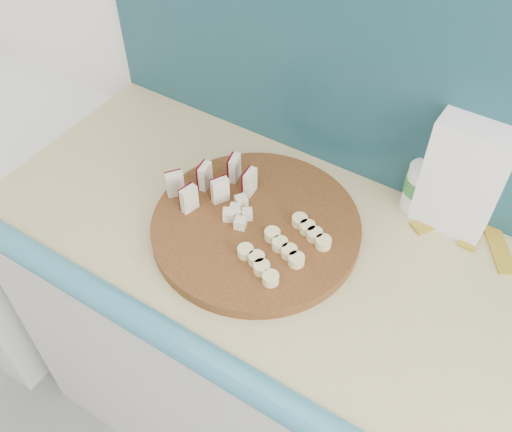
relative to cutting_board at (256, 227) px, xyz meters
name	(u,v)px	position (x,y,z in m)	size (l,w,h in m)	color
porcelain_fixture	(1,206)	(-1.03, 0.00, -0.52)	(0.70, 0.72, 0.84)	white
cutting_board	(256,227)	(0.00, 0.00, 0.00)	(0.44, 0.44, 0.03)	#441F0E
apple_wedges	(212,183)	(-0.13, 0.02, 0.04)	(0.17, 0.17, 0.06)	beige
apple_chunks	(248,211)	(-0.03, 0.01, 0.02)	(0.06, 0.07, 0.02)	beige
banana_slices	(285,247)	(0.09, -0.03, 0.02)	(0.15, 0.19, 0.02)	#E1D189
flour_bag	(466,174)	(0.34, 0.26, 0.12)	(0.15, 0.11, 0.26)	white
canister	(420,187)	(0.26, 0.25, 0.05)	(0.07, 0.07, 0.11)	white
banana_peel	(473,227)	(0.39, 0.25, -0.01)	(0.23, 0.19, 0.01)	gold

